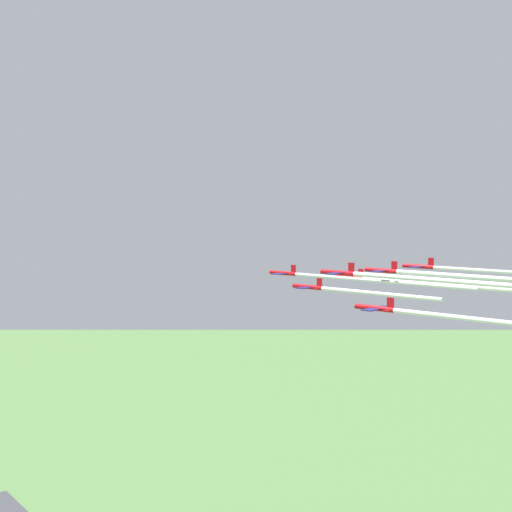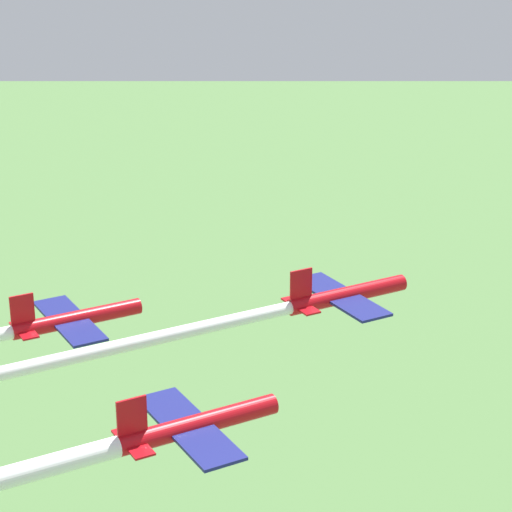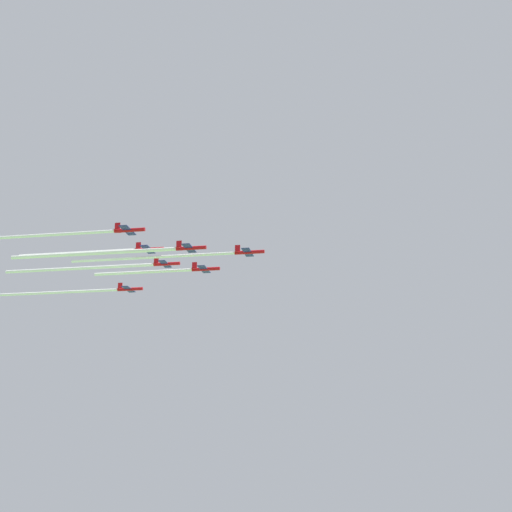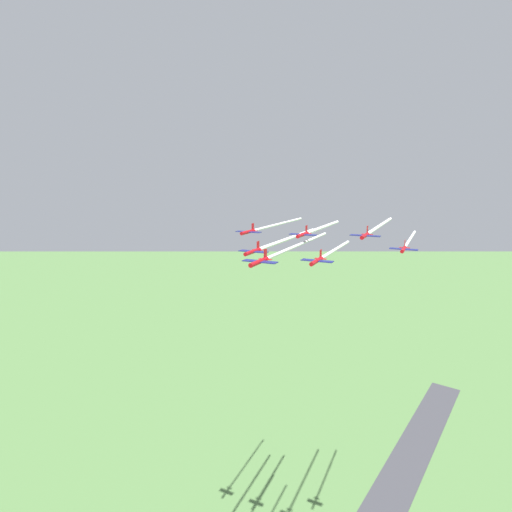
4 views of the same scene
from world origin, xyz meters
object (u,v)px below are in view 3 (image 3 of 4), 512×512
at_px(jet_6, 129,289).
at_px(jet_5, 128,230).
at_px(jet_0, 248,252).
at_px(jet_2, 190,248).
at_px(jet_1, 205,269).
at_px(jet_4, 149,249).
at_px(jet_3, 166,264).

bearing_deg(jet_6, jet_5, 18.78).
height_order(jet_0, jet_2, jet_0).
distance_m(jet_0, jet_1, 18.38).
xyz_separation_m(jet_4, jet_6, (-10.70, -30.12, -4.91)).
bearing_deg(jet_0, jet_2, -59.53).
distance_m(jet_4, jet_5, 18.54).
xyz_separation_m(jet_1, jet_6, (6.63, -35.96, -0.40)).
xyz_separation_m(jet_2, jet_3, (-10.70, -30.12, 4.17)).
height_order(jet_5, jet_6, jet_5).
distance_m(jet_1, jet_6, 36.57).
bearing_deg(jet_6, jet_4, 29.54).
xyz_separation_m(jet_0, jet_3, (6.63, -35.96, 3.37)).
distance_m(jet_5, jet_6, 49.19).
xyz_separation_m(jet_0, jet_1, (3.32, -17.98, -1.88)).
height_order(jet_2, jet_4, jet_4).
distance_m(jet_0, jet_5, 36.65).
bearing_deg(jet_4, jet_2, 59.53).
distance_m(jet_4, jet_6, 32.34).
height_order(jet_0, jet_1, jet_0).
distance_m(jet_1, jet_5, 32.26).
bearing_deg(jet_1, jet_3, -120.47).
height_order(jet_4, jet_6, jet_4).
bearing_deg(jet_3, jet_5, -0.00).
relative_size(jet_4, jet_5, 1.00).
bearing_deg(jet_1, jet_6, -120.47).
bearing_deg(jet_2, jet_0, 120.47).
height_order(jet_1, jet_6, jet_1).
bearing_deg(jet_1, jet_0, 59.53).
relative_size(jet_1, jet_4, 1.00).
relative_size(jet_1, jet_2, 1.00).
bearing_deg(jet_5, jet_4, 180.00).
relative_size(jet_0, jet_3, 1.00).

